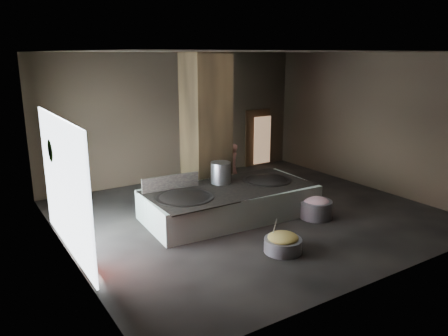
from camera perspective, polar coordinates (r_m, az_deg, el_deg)
floor at (r=12.63m, az=3.30°, el=-6.19°), size 10.00×9.00×0.10m
ceiling at (r=11.80m, az=3.63°, el=15.17°), size 10.00×9.00×0.10m
back_wall at (r=15.86m, az=-6.30°, el=6.65°), size 10.00×0.10×4.50m
front_wall at (r=8.83m, az=21.05°, el=-0.72°), size 10.00×0.10×4.50m
left_wall at (r=9.97m, az=-20.77°, el=0.99°), size 0.10×9.00×4.50m
right_wall at (r=15.48m, az=18.85°, el=5.76°), size 0.10×9.00×4.50m
pillar at (r=13.41m, az=-2.38°, el=5.26°), size 1.20×1.20×4.50m
hearth_platform at (r=12.29m, az=0.75°, el=-4.46°), size 4.87×2.54×0.82m
platform_cap at (r=12.17m, az=0.76°, el=-2.67°), size 4.64×2.23×0.03m
wok_left at (r=11.45m, az=-5.20°, el=-4.20°), size 1.49×1.49×0.41m
wok_left_rim at (r=11.43m, az=-5.20°, el=-3.87°), size 1.53×1.53×0.05m
wok_right at (r=12.98m, az=5.62°, el=-1.92°), size 1.39×1.39×0.39m
wok_right_rim at (r=12.96m, az=5.63°, el=-1.62°), size 1.42×1.42×0.05m
stock_pot at (r=12.55m, az=-0.43°, el=-0.63°), size 0.58×0.58×0.62m
splash_guard at (r=12.05m, az=-6.99°, el=-1.89°), size 1.65×0.16×0.41m
cook at (r=14.56m, az=1.04°, el=0.14°), size 0.68×0.59×1.57m
veg_basin at (r=10.33m, az=7.69°, el=-9.96°), size 0.93×0.93×0.32m
veg_fill at (r=10.25m, az=7.73°, el=-9.00°), size 0.72×0.72×0.22m
ladle at (r=10.19m, az=6.57°, el=-7.89°), size 0.15×0.33×0.62m
meat_basin at (r=12.50m, az=11.90°, el=-5.28°), size 1.13×1.13×0.49m
meat_fill at (r=12.43m, az=11.94°, el=-4.39°), size 0.74×0.74×0.28m
doorway_near at (r=16.53m, az=-2.30°, el=3.01°), size 1.18×0.08×2.38m
doorway_near_glow at (r=16.63m, az=-1.47°, el=2.92°), size 0.76×0.04×1.80m
doorway_far at (r=17.83m, az=4.38°, el=3.85°), size 1.18×0.08×2.38m
doorway_far_glow at (r=17.80m, az=5.01°, el=3.65°), size 0.81×0.04×1.92m
left_opening at (r=10.34m, az=-20.14°, el=-2.22°), size 0.04×4.20×3.10m
pavilion_sliver at (r=9.40m, az=-17.51°, el=-8.53°), size 0.05×0.90×1.70m
tree_silhouette at (r=11.26m, az=-21.17°, el=2.18°), size 0.28×1.10×1.10m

